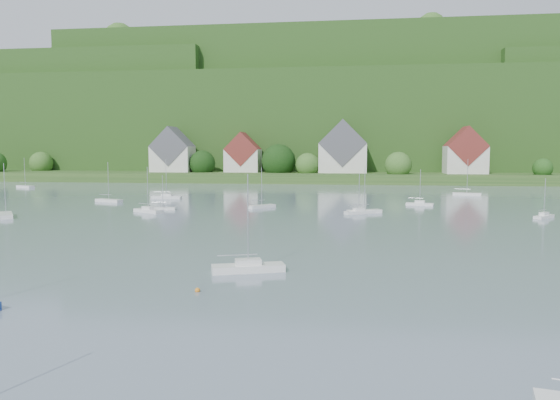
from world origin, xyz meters
name	(u,v)px	position (x,y,z in m)	size (l,w,h in m)	color
far_shore_strip	(329,175)	(0.00, 200.00, 1.50)	(600.00, 60.00, 3.00)	#274B1C
forested_ridge	(336,125)	(0.39, 268.57, 22.89)	(620.00, 181.22, 69.89)	#1C3D13
village_building_0	(173,153)	(-55.00, 187.00, 9.51)	(14.00, 10.40, 16.00)	silver
village_building_1	(243,156)	(-30.00, 189.00, 8.75)	(12.00, 9.36, 14.00)	silver
village_building_2	(343,151)	(5.00, 188.00, 10.27)	(16.00, 11.44, 18.00)	silver
village_building_3	(465,154)	(45.00, 186.00, 9.43)	(13.00, 10.40, 15.50)	silver
near_sailboat_3	(248,267)	(-0.90, 49.30, 0.45)	(6.67, 3.80, 8.68)	white
mooring_buoy_3	(197,292)	(-3.45, 42.16, 0.00)	(0.41, 0.41, 0.41)	orange
far_sailboat_cluster	(329,200)	(3.50, 113.82, 0.38)	(197.47, 67.89, 8.71)	white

